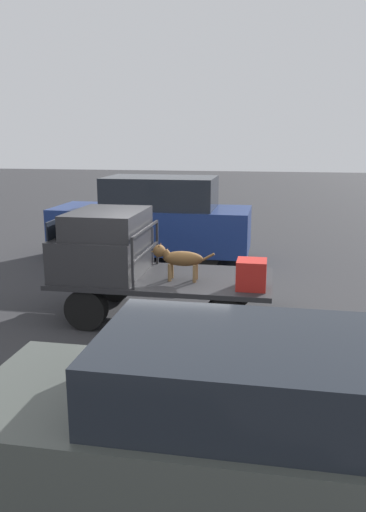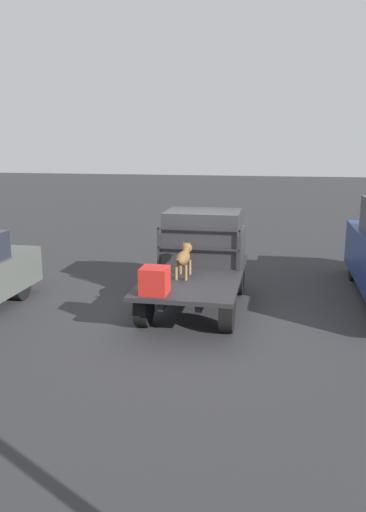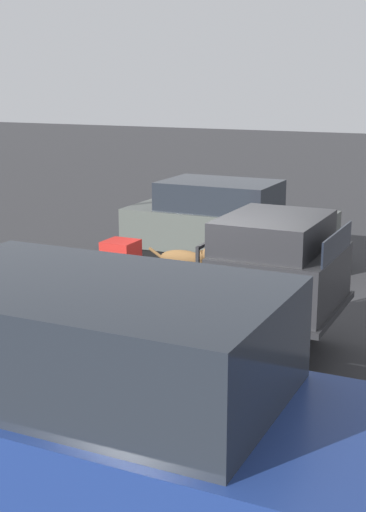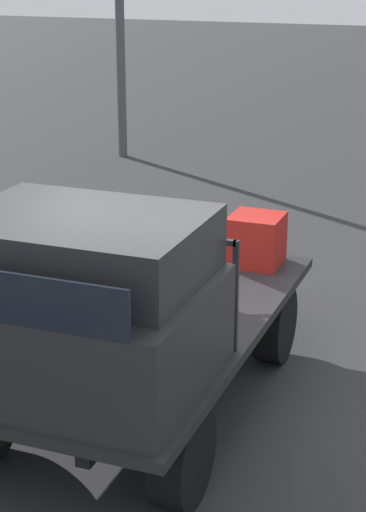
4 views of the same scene
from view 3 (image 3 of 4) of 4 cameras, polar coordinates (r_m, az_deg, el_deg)
ground_plane at (r=9.85m, az=1.48°, el=-7.10°), size 80.00×80.00×0.00m
flatbed_truck at (r=9.66m, az=1.50°, el=-4.05°), size 3.71×1.85×0.75m
truck_cab at (r=9.10m, az=7.66°, el=-0.51°), size 1.42×1.73×1.12m
truck_headboard at (r=9.34m, az=3.30°, el=0.12°), size 0.04×1.73×0.84m
dog at (r=9.77m, az=0.48°, el=-0.26°), size 1.09×0.25×0.63m
cargo_crate at (r=10.61m, az=-4.99°, el=-0.00°), size 0.47×0.47×0.47m
parked_sedan at (r=14.17m, az=3.52°, el=2.80°), size 4.06×1.71×1.59m
parked_pickup_far at (r=5.44m, az=-5.29°, el=-13.56°), size 5.06×1.87×2.13m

